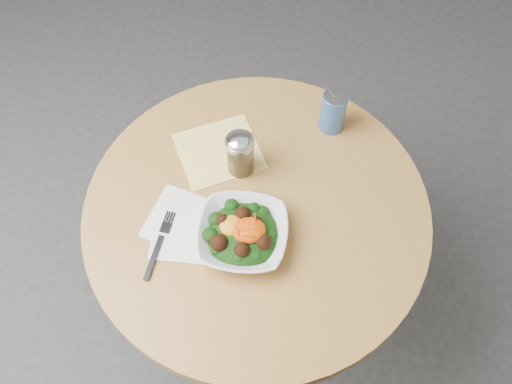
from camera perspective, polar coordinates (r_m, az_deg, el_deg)
ground at (r=2.16m, az=0.04°, el=-11.36°), size 6.00×6.00×0.00m
table at (r=1.65m, az=0.06°, el=-5.02°), size 0.90×0.90×0.75m
cloth_napkin at (r=1.57m, az=-3.71°, el=4.09°), size 0.25×0.24×0.00m
paper_napkins at (r=1.46m, az=-7.26°, el=-3.41°), size 0.22×0.25×0.00m
salad_bowl at (r=1.40m, az=-1.35°, el=-4.23°), size 0.27×0.27×0.08m
fork at (r=1.44m, az=-9.61°, el=-5.00°), size 0.09×0.19×0.00m
spice_shaker at (r=1.48m, az=-1.58°, el=3.87°), size 0.08×0.08×0.14m
beverage_can at (r=1.58m, az=7.71°, el=8.02°), size 0.07×0.07×0.13m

